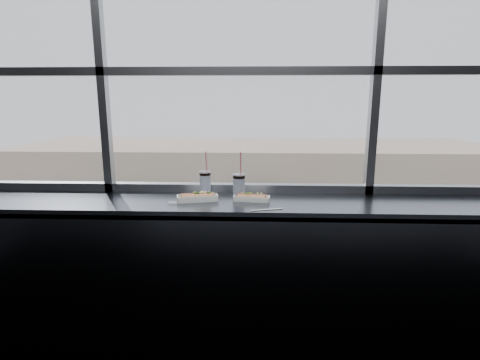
{
  "coord_description": "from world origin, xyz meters",
  "views": [
    {
      "loc": [
        0.14,
        -1.32,
        1.8
      ],
      "look_at": [
        0.03,
        1.23,
        1.25
      ],
      "focal_mm": 28.0,
      "sensor_mm": 36.0,
      "label": 1
    }
  ],
  "objects_px": {
    "soda_cup_left": "(205,181)",
    "pedestrian_d": "(335,236)",
    "car_near_d": "(415,316)",
    "pedestrian_c": "(291,234)",
    "car_far_a": "(135,253)",
    "car_far_b": "(294,256)",
    "soda_cup_right": "(239,185)",
    "tree_center": "(254,206)",
    "car_near_b": "(99,310)",
    "hotdog_tray_right": "(252,198)",
    "hotdog_tray_left": "(197,197)",
    "tree_left": "(138,208)",
    "tree_right": "(367,213)",
    "pedestrian_b": "(256,239)",
    "car_near_a": "(34,310)",
    "car_near_c": "(240,315)",
    "wrapper": "(173,202)",
    "loose_straw": "(267,210)",
    "car_far_c": "(405,256)"
  },
  "relations": [
    {
      "from": "soda_cup_right",
      "to": "car_near_b",
      "type": "relative_size",
      "value": 0.06
    },
    {
      "from": "wrapper",
      "to": "car_far_b",
      "type": "xyz_separation_m",
      "value": [
        3.59,
        24.37,
        -11.03
      ]
    },
    {
      "from": "soda_cup_left",
      "to": "car_near_d",
      "type": "xyz_separation_m",
      "value": [
        9.2,
        16.09,
        -11.03
      ]
    },
    {
      "from": "hotdog_tray_left",
      "to": "loose_straw",
      "type": "xyz_separation_m",
      "value": [
        0.48,
        -0.2,
        -0.02
      ]
    },
    {
      "from": "wrapper",
      "to": "car_far_b",
      "type": "height_order",
      "value": "wrapper"
    },
    {
      "from": "wrapper",
      "to": "tree_right",
      "type": "height_order",
      "value": "wrapper"
    },
    {
      "from": "hotdog_tray_right",
      "to": "pedestrian_d",
      "type": "relative_size",
      "value": 0.11
    },
    {
      "from": "soda_cup_right",
      "to": "car_far_a",
      "type": "relative_size",
      "value": 0.06
    },
    {
      "from": "pedestrian_d",
      "to": "car_near_d",
      "type": "bearing_deg",
      "value": -81.33
    },
    {
      "from": "soda_cup_right",
      "to": "car_near_a",
      "type": "bearing_deg",
      "value": 127.55
    },
    {
      "from": "car_near_b",
      "to": "car_near_d",
      "type": "bearing_deg",
      "value": -95.22
    },
    {
      "from": "loose_straw",
      "to": "car_near_b",
      "type": "bearing_deg",
      "value": 103.34
    },
    {
      "from": "car_far_a",
      "to": "tree_center",
      "type": "xyz_separation_m",
      "value": [
        9.23,
        4.0,
        2.73
      ]
    },
    {
      "from": "soda_cup_right",
      "to": "tree_center",
      "type": "relative_size",
      "value": 0.06
    },
    {
      "from": "car_near_d",
      "to": "pedestrian_c",
      "type": "relative_size",
      "value": 3.06
    },
    {
      "from": "car_near_c",
      "to": "car_near_b",
      "type": "distance_m",
      "value": 8.05
    },
    {
      "from": "car_far_b",
      "to": "pedestrian_d",
      "type": "height_order",
      "value": "pedestrian_d"
    },
    {
      "from": "hotdog_tray_right",
      "to": "pedestrian_d",
      "type": "height_order",
      "value": "hotdog_tray_right"
    },
    {
      "from": "soda_cup_left",
      "to": "tree_left",
      "type": "distance_m",
      "value": 30.99
    },
    {
      "from": "car_far_a",
      "to": "car_near_c",
      "type": "bearing_deg",
      "value": -127.1
    },
    {
      "from": "soda_cup_left",
      "to": "pedestrian_d",
      "type": "xyz_separation_m",
      "value": [
        7.34,
        28.28,
        -11.0
      ]
    },
    {
      "from": "tree_right",
      "to": "soda_cup_left",
      "type": "bearing_deg",
      "value": -109.46
    },
    {
      "from": "car_near_a",
      "to": "car_near_c",
      "type": "distance_m",
      "value": 11.82
    },
    {
      "from": "pedestrian_b",
      "to": "tree_center",
      "type": "height_order",
      "value": "tree_center"
    },
    {
      "from": "car_near_d",
      "to": "pedestrian_b",
      "type": "height_order",
      "value": "car_near_d"
    },
    {
      "from": "loose_straw",
      "to": "pedestrian_d",
      "type": "distance_m",
      "value": 31.45
    },
    {
      "from": "car_near_b",
      "to": "pedestrian_c",
      "type": "distance_m",
      "value": 17.43
    },
    {
      "from": "tree_right",
      "to": "car_far_c",
      "type": "bearing_deg",
      "value": -65.57
    },
    {
      "from": "loose_straw",
      "to": "car_near_a",
      "type": "bearing_deg",
      "value": 112.54
    },
    {
      "from": "loose_straw",
      "to": "pedestrian_b",
      "type": "bearing_deg",
      "value": 74.93
    },
    {
      "from": "soda_cup_right",
      "to": "pedestrian_d",
      "type": "xyz_separation_m",
      "value": [
        7.08,
        28.4,
        -11.01
      ]
    },
    {
      "from": "pedestrian_d",
      "to": "pedestrian_b",
      "type": "relative_size",
      "value": 1.25
    },
    {
      "from": "hotdog_tray_left",
      "to": "pedestrian_c",
      "type": "relative_size",
      "value": 0.14
    },
    {
      "from": "soda_cup_left",
      "to": "car_near_a",
      "type": "relative_size",
      "value": 0.06
    },
    {
      "from": "hotdog_tray_left",
      "to": "car_far_a",
      "type": "relative_size",
      "value": 0.05
    },
    {
      "from": "car_near_c",
      "to": "car_near_d",
      "type": "relative_size",
      "value": 0.84
    },
    {
      "from": "soda_cup_right",
      "to": "tree_left",
      "type": "bearing_deg",
      "value": 109.61
    },
    {
      "from": "car_near_b",
      "to": "pedestrian_c",
      "type": "xyz_separation_m",
      "value": [
        12.0,
        12.64,
        0.05
      ]
    },
    {
      "from": "tree_left",
      "to": "tree_right",
      "type": "relative_size",
      "value": 1.06
    },
    {
      "from": "hotdog_tray_right",
      "to": "pedestrian_c",
      "type": "relative_size",
      "value": 0.12
    },
    {
      "from": "car_far_a",
      "to": "car_far_b",
      "type": "xyz_separation_m",
      "value": [
        12.33,
        0.0,
        -0.02
      ]
    },
    {
      "from": "hotdog_tray_left",
      "to": "tree_right",
      "type": "height_order",
      "value": "hotdog_tray_left"
    },
    {
      "from": "soda_cup_left",
      "to": "car_far_b",
      "type": "xyz_separation_m",
      "value": [
        3.41,
        24.09,
        -11.12
      ]
    },
    {
      "from": "hotdog_tray_left",
      "to": "pedestrian_d",
      "type": "relative_size",
      "value": 0.13
    },
    {
      "from": "pedestrian_c",
      "to": "tree_right",
      "type": "height_order",
      "value": "tree_right"
    },
    {
      "from": "hotdog_tray_left",
      "to": "car_near_a",
      "type": "bearing_deg",
      "value": 113.97
    },
    {
      "from": "car_near_d",
      "to": "car_far_a",
      "type": "relative_size",
      "value": 1.06
    },
    {
      "from": "tree_left",
      "to": "hotdog_tray_left",
      "type": "bearing_deg",
      "value": -70.96
    },
    {
      "from": "car_near_c",
      "to": "tree_right",
      "type": "height_order",
      "value": "tree_right"
    },
    {
      "from": "tree_right",
      "to": "car_far_a",
      "type": "bearing_deg",
      "value": -168.02
    }
  ]
}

